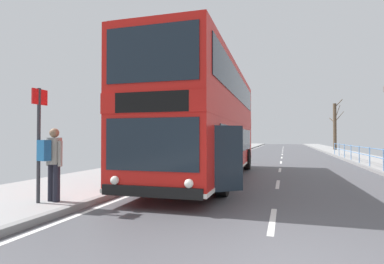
{
  "coord_description": "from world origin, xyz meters",
  "views": [
    {
      "loc": [
        0.24,
        -3.59,
        1.65
      ],
      "look_at": [
        -2.95,
        6.74,
        1.84
      ],
      "focal_mm": 28.18,
      "sensor_mm": 36.0,
      "label": 1
    }
  ],
  "objects_px": {
    "pedestrian_with_backpack": "(53,159)",
    "bus_stop_sign_near": "(39,132)",
    "double_decker_bus_main": "(208,121)",
    "bare_tree_far_00": "(335,126)"
  },
  "relations": [
    {
      "from": "pedestrian_with_backpack",
      "to": "bus_stop_sign_near",
      "type": "bearing_deg",
      "value": -137.93
    },
    {
      "from": "double_decker_bus_main",
      "to": "pedestrian_with_backpack",
      "type": "distance_m",
      "value": 6.46
    },
    {
      "from": "pedestrian_with_backpack",
      "to": "bus_stop_sign_near",
      "type": "distance_m",
      "value": 0.69
    },
    {
      "from": "double_decker_bus_main",
      "to": "bus_stop_sign_near",
      "type": "bearing_deg",
      "value": -111.93
    },
    {
      "from": "pedestrian_with_backpack",
      "to": "bare_tree_far_00",
      "type": "xyz_separation_m",
      "value": [
        11.08,
        34.46,
        1.91
      ]
    },
    {
      "from": "bus_stop_sign_near",
      "to": "bare_tree_far_00",
      "type": "relative_size",
      "value": 0.43
    },
    {
      "from": "double_decker_bus_main",
      "to": "pedestrian_with_backpack",
      "type": "xyz_separation_m",
      "value": [
        -2.25,
        -5.94,
        -1.17
      ]
    },
    {
      "from": "pedestrian_with_backpack",
      "to": "bare_tree_far_00",
      "type": "relative_size",
      "value": 0.28
    },
    {
      "from": "double_decker_bus_main",
      "to": "bare_tree_far_00",
      "type": "bearing_deg",
      "value": 72.81
    },
    {
      "from": "double_decker_bus_main",
      "to": "bus_stop_sign_near",
      "type": "height_order",
      "value": "double_decker_bus_main"
    }
  ]
}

